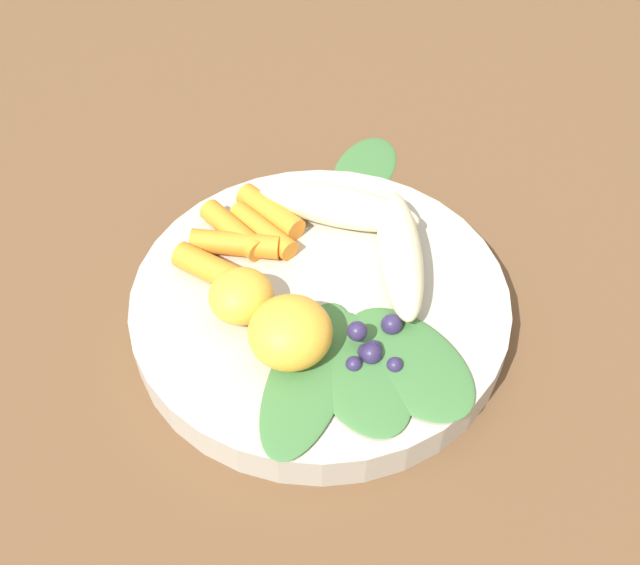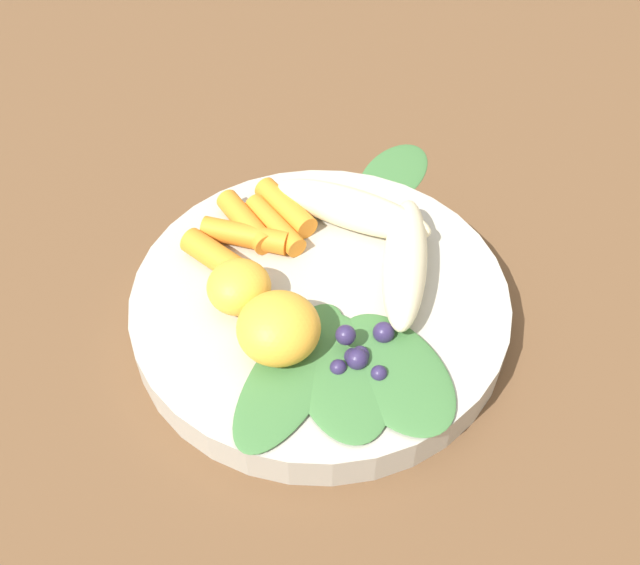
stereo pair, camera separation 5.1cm
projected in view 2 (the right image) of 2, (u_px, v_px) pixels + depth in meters
name	position (u px, v px, depth m)	size (l,w,h in m)	color
ground_plane	(320.00, 317.00, 0.53)	(2.40, 2.40, 0.00)	brown
bowl	(320.00, 305.00, 0.52)	(0.26, 0.26, 0.03)	#B2AD9E
banana_peeled_left	(350.00, 208.00, 0.55)	(0.12, 0.03, 0.03)	beige
banana_peeled_right	(405.00, 262.00, 0.51)	(0.12, 0.03, 0.03)	beige
orange_segment_near	(279.00, 328.00, 0.47)	(0.05, 0.05, 0.04)	#F4A833
orange_segment_far	(239.00, 287.00, 0.50)	(0.04, 0.04, 0.03)	#F4A833
carrot_front	(286.00, 208.00, 0.56)	(0.02, 0.02, 0.06)	orange
carrot_mid_left	(275.00, 225.00, 0.55)	(0.02, 0.02, 0.06)	orange
carrot_mid_right	(246.00, 221.00, 0.55)	(0.02, 0.02, 0.06)	orange
carrot_rear	(245.00, 235.00, 0.54)	(0.02, 0.02, 0.06)	orange
carrot_small	(214.00, 253.00, 0.53)	(0.02, 0.02, 0.05)	orange
blueberry_pile	(361.00, 350.00, 0.47)	(0.04, 0.05, 0.02)	#2D234C
coconut_shred_patch	(335.00, 378.00, 0.46)	(0.04, 0.04, 0.00)	white
kale_leaf_left	(292.00, 373.00, 0.47)	(0.12, 0.05, 0.01)	#3D7038
kale_leaf_right	(341.00, 374.00, 0.47)	(0.10, 0.06, 0.01)	#3D7038
kale_leaf_rear	(394.00, 372.00, 0.47)	(0.10, 0.06, 0.01)	#3D7038
kale_leaf_stray	(394.00, 172.00, 0.64)	(0.09, 0.05, 0.01)	#3D7038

